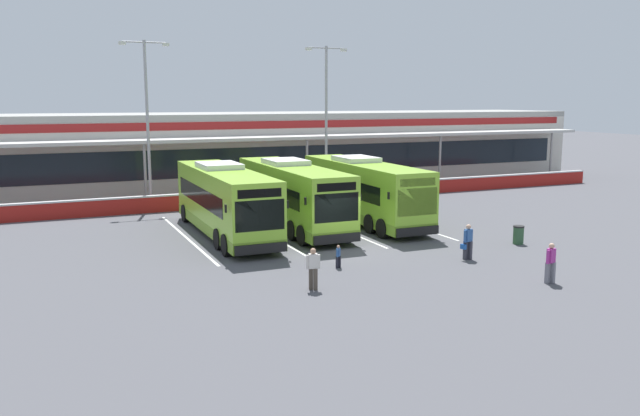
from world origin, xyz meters
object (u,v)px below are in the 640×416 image
object	(u,v)px
pedestrian_child	(338,256)
pedestrian_near_bin	(551,262)
lamp_post_west	(147,113)
lamp_post_centre	(326,111)
pedestrian_in_dark_coat	(313,267)
coach_bus_centre	(363,192)
coach_bus_left_centre	(292,196)
litter_bin	(518,235)
coach_bus_leftmost	(225,202)
pedestrian_with_handbag	(468,241)

from	to	relation	value
pedestrian_child	pedestrian_near_bin	world-z (taller)	pedestrian_near_bin
pedestrian_child	lamp_post_west	distance (m)	21.36
lamp_post_centre	pedestrian_child	bearing A→B (deg)	-113.11
pedestrian_child	pedestrian_in_dark_coat	bearing A→B (deg)	-132.01
coach_bus_centre	lamp_post_west	bearing A→B (deg)	133.85
pedestrian_near_bin	lamp_post_centre	size ratio (longest dim) A/B	0.15
coach_bus_centre	pedestrian_near_bin	bearing A→B (deg)	-87.49
coach_bus_left_centre	lamp_post_centre	bearing A→B (deg)	56.59
coach_bus_left_centre	coach_bus_centre	bearing A→B (deg)	-0.96
pedestrian_child	litter_bin	xyz separation A→B (m)	(10.26, 0.54, -0.07)
coach_bus_leftmost	lamp_post_west	bearing A→B (deg)	99.90
coach_bus_centre	litter_bin	distance (m)	9.67
lamp_post_centre	litter_bin	bearing A→B (deg)	-84.35
pedestrian_near_bin	pedestrian_in_dark_coat	bearing A→B (deg)	161.39
lamp_post_centre	litter_bin	world-z (taller)	lamp_post_centre
pedestrian_child	coach_bus_centre	bearing A→B (deg)	56.74
lamp_post_west	litter_bin	xyz separation A→B (m)	(14.81, -19.52, -5.82)
pedestrian_with_handbag	pedestrian_near_bin	bearing A→B (deg)	-81.83
lamp_post_west	litter_bin	bearing A→B (deg)	-52.81
lamp_post_centre	litter_bin	xyz separation A→B (m)	(1.89, -19.09, -5.82)
coach_bus_left_centre	lamp_post_west	bearing A→B (deg)	119.01
coach_bus_leftmost	pedestrian_in_dark_coat	bearing A→B (deg)	-88.54
pedestrian_child	lamp_post_west	xyz separation A→B (m)	(-4.55, 20.06, 5.75)
coach_bus_leftmost	lamp_post_centre	distance (m)	16.14
pedestrian_near_bin	pedestrian_with_handbag	bearing A→B (deg)	98.17
litter_bin	pedestrian_with_handbag	bearing A→B (deg)	-159.71
coach_bus_left_centre	lamp_post_west	world-z (taller)	lamp_post_west
coach_bus_leftmost	pedestrian_with_handbag	size ratio (longest dim) A/B	7.52
lamp_post_centre	pedestrian_with_handbag	bearing A→B (deg)	-96.63
pedestrian_near_bin	lamp_post_centre	world-z (taller)	lamp_post_centre
coach_bus_leftmost	litter_bin	size ratio (longest dim) A/B	13.10
coach_bus_leftmost	lamp_post_west	xyz separation A→B (m)	(-1.99, 11.41, 4.50)
coach_bus_leftmost	coach_bus_centre	size ratio (longest dim) A/B	1.00
pedestrian_with_handbag	coach_bus_leftmost	bearing A→B (deg)	131.35
coach_bus_left_centre	pedestrian_near_bin	xyz separation A→B (m)	(5.13, -14.69, -0.91)
coach_bus_centre	pedestrian_in_dark_coat	world-z (taller)	coach_bus_centre
coach_bus_leftmost	coach_bus_centre	xyz separation A→B (m)	(8.53, 0.46, 0.00)
coach_bus_left_centre	lamp_post_west	xyz separation A→B (m)	(-6.03, 10.88, 4.50)
pedestrian_with_handbag	pedestrian_in_dark_coat	world-z (taller)	same
coach_bus_centre	pedestrian_in_dark_coat	bearing A→B (deg)	-125.33
coach_bus_left_centre	lamp_post_centre	xyz separation A→B (m)	(6.89, 10.45, 4.50)
pedestrian_in_dark_coat	litter_bin	size ratio (longest dim) A/B	1.74
coach_bus_leftmost	coach_bus_centre	world-z (taller)	same
coach_bus_left_centre	pedestrian_child	world-z (taller)	coach_bus_left_centre
pedestrian_with_handbag	pedestrian_near_bin	size ratio (longest dim) A/B	1.00
pedestrian_with_handbag	lamp_post_centre	bearing A→B (deg)	83.37
coach_bus_left_centre	pedestrian_near_bin	size ratio (longest dim) A/B	7.52
pedestrian_near_bin	lamp_post_west	size ratio (longest dim) A/B	0.15
pedestrian_with_handbag	pedestrian_in_dark_coat	size ratio (longest dim) A/B	1.00
coach_bus_left_centre	pedestrian_child	size ratio (longest dim) A/B	12.13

